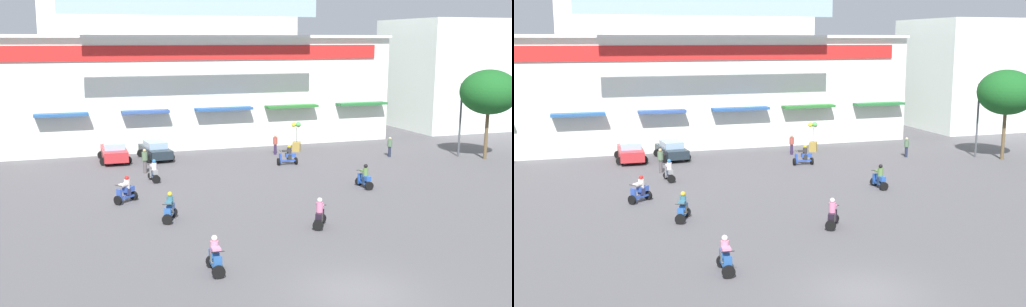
% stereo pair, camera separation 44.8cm
% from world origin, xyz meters
% --- Properties ---
extents(ground_plane, '(128.00, 128.00, 0.00)m').
position_xyz_m(ground_plane, '(0.00, 13.00, 0.00)').
color(ground_plane, '#545256').
extents(colonial_building, '(37.81, 18.71, 19.59)m').
position_xyz_m(colonial_building, '(0.00, 36.83, 8.20)').
color(colonial_building, white).
rests_on(colonial_building, ground).
extents(flank_building_right, '(13.41, 10.95, 10.97)m').
position_xyz_m(flank_building_right, '(30.57, 35.45, 5.49)').
color(flank_building_right, white).
rests_on(flank_building_right, ground).
extents(plaza_tree_1, '(4.25, 4.30, 6.78)m').
position_xyz_m(plaza_tree_1, '(21.23, 19.34, 5.08)').
color(plaza_tree_1, brown).
rests_on(plaza_tree_1, ground).
extents(parked_car_0, '(2.36, 4.37, 1.47)m').
position_xyz_m(parked_car_0, '(-5.69, 27.31, 0.75)').
color(parked_car_0, '#B52B2F').
rests_on(parked_car_0, ground).
extents(parked_car_1, '(2.48, 4.33, 1.37)m').
position_xyz_m(parked_car_1, '(-2.62, 27.25, 0.70)').
color(parked_car_1, '#1E2930').
rests_on(parked_car_1, ground).
extents(scooter_rider_1, '(1.40, 1.26, 1.52)m').
position_xyz_m(scooter_rider_1, '(-6.28, 15.19, 0.64)').
color(scooter_rider_1, black).
rests_on(scooter_rider_1, ground).
extents(scooter_rider_2, '(1.14, 1.41, 1.51)m').
position_xyz_m(scooter_rider_2, '(2.03, 7.56, 0.61)').
color(scooter_rider_2, black).
rests_on(scooter_rider_2, ground).
extents(scooter_rider_4, '(1.50, 0.65, 1.48)m').
position_xyz_m(scooter_rider_4, '(6.10, 21.98, 0.62)').
color(scooter_rider_4, black).
rests_on(scooter_rider_4, ground).
extents(scooter_rider_5, '(0.59, 1.37, 1.50)m').
position_xyz_m(scooter_rider_5, '(-4.28, 3.49, 0.62)').
color(scooter_rider_5, black).
rests_on(scooter_rider_5, ground).
extents(scooter_rider_6, '(0.63, 1.36, 1.47)m').
position_xyz_m(scooter_rider_6, '(-3.96, 19.82, 0.61)').
color(scooter_rider_6, black).
rests_on(scooter_rider_6, ground).
extents(scooter_rider_7, '(1.02, 1.51, 1.48)m').
position_xyz_m(scooter_rider_7, '(-4.63, 10.95, 0.60)').
color(scooter_rider_7, black).
rests_on(scooter_rider_7, ground).
extents(scooter_rider_8, '(0.54, 1.47, 1.52)m').
position_xyz_m(scooter_rider_8, '(7.97, 13.97, 0.62)').
color(scooter_rider_8, black).
rests_on(scooter_rider_8, ground).
extents(pedestrian_0, '(0.46, 0.46, 1.68)m').
position_xyz_m(pedestrian_0, '(-4.13, 22.51, 0.95)').
color(pedestrian_0, '#4F494B').
rests_on(pedestrian_0, ground).
extents(pedestrian_1, '(0.51, 0.51, 1.55)m').
position_xyz_m(pedestrian_1, '(14.75, 22.36, 0.88)').
color(pedestrian_1, '#20263B').
rests_on(pedestrian_1, ground).
extents(pedestrian_2, '(0.42, 0.42, 1.60)m').
position_xyz_m(pedestrian_2, '(6.67, 26.10, 0.91)').
color(pedestrian_2, '#2F2043').
rests_on(pedestrian_2, ground).
extents(streetlamp_near, '(0.40, 0.40, 5.82)m').
position_xyz_m(streetlamp_near, '(19.89, 20.77, 3.46)').
color(streetlamp_near, '#474C51').
rests_on(streetlamp_near, ground).
extents(balloon_vendor_cart, '(0.95, 1.08, 2.44)m').
position_xyz_m(balloon_vendor_cart, '(8.83, 26.93, 0.97)').
color(balloon_vendor_cart, olive).
rests_on(balloon_vendor_cart, ground).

